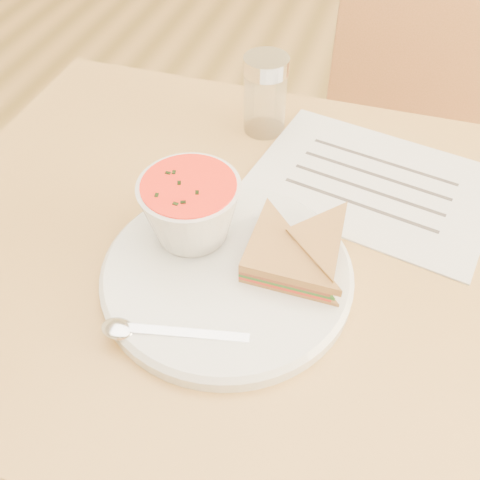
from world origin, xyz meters
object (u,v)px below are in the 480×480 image
(plate, at_px, (227,274))
(condiment_shaker, at_px, (265,95))
(dining_table, at_px, (279,390))
(soup_bowl, at_px, (191,212))
(chair_far, at_px, (400,186))

(plate, bearing_deg, condiment_shaker, 97.04)
(dining_table, height_order, condiment_shaker, condiment_shaker)
(dining_table, bearing_deg, plate, -134.27)
(dining_table, distance_m, soup_bowl, 0.45)
(dining_table, bearing_deg, condiment_shaker, 113.86)
(chair_far, height_order, soup_bowl, soup_bowl)
(chair_far, relative_size, condiment_shaker, 6.92)
(dining_table, distance_m, chair_far, 0.59)
(chair_far, xyz_separation_m, soup_bowl, (-0.27, -0.59, 0.39))
(dining_table, xyz_separation_m, chair_far, (0.15, 0.56, 0.04))
(soup_bowl, xyz_separation_m, condiment_shaker, (0.02, 0.27, 0.00))
(dining_table, xyz_separation_m, soup_bowl, (-0.12, -0.03, 0.43))
(soup_bowl, bearing_deg, dining_table, 13.13)
(chair_far, distance_m, plate, 0.75)
(chair_far, height_order, condiment_shaker, condiment_shaker)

